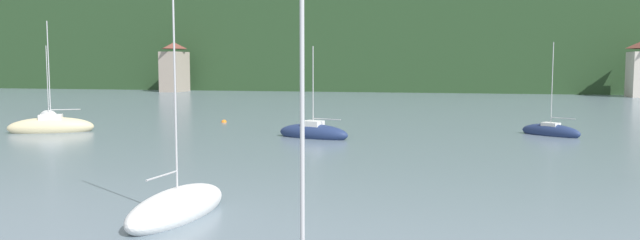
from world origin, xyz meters
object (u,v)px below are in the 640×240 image
shore_building_west (174,68)px  sailboat_far_2 (551,131)px  sailboat_far_9 (51,127)px  sailboat_far_8 (49,117)px  sailboat_near_1 (178,208)px  mooring_buoy_mid (224,122)px  sailboat_far_3 (313,133)px

shore_building_west → sailboat_far_2: size_ratio=1.32×
shore_building_west → sailboat_far_9: bearing=-70.7°
sailboat_far_8 → sailboat_far_2: bearing=-135.8°
shore_building_west → sailboat_near_1: size_ratio=1.09×
mooring_buoy_mid → sailboat_far_2: bearing=-8.2°
shore_building_west → sailboat_near_1: bearing=-63.0°
sailboat_far_9 → sailboat_far_8: bearing=-81.1°
sailboat_far_8 → sailboat_far_9: sailboat_far_9 is taller
sailboat_near_1 → sailboat_far_2: 29.54m
sailboat_far_2 → sailboat_far_3: bearing=55.1°
shore_building_west → sailboat_far_2: bearing=-44.6°
sailboat_far_2 → shore_building_west: bearing=-7.4°
shore_building_west → sailboat_far_3: size_ratio=1.37×
sailboat_far_3 → sailboat_far_9: bearing=20.7°
sailboat_near_1 → sailboat_far_9: size_ratio=0.96×
shore_building_west → mooring_buoy_mid: shore_building_west is taller
sailboat_near_1 → sailboat_far_2: size_ratio=1.20×
sailboat_far_2 → sailboat_far_3: sailboat_far_2 is taller
sailboat_far_8 → sailboat_near_1: bearing=180.0°
shore_building_west → sailboat_near_1: 90.07m
sailboat_far_9 → sailboat_far_3: bearing=153.8°
sailboat_far_9 → sailboat_near_1: bearing=105.3°
sailboat_far_8 → mooring_buoy_mid: (15.33, 1.75, -0.27)m
mooring_buoy_mid → sailboat_far_3: bearing=-41.1°
sailboat_far_3 → sailboat_far_9: size_ratio=0.77×
shore_building_west → sailboat_far_8: size_ratio=1.29×
sailboat_far_9 → mooring_buoy_mid: sailboat_far_9 is taller
mooring_buoy_mid → sailboat_near_1: bearing=-70.2°
sailboat_far_8 → sailboat_far_3: bearing=-148.3°
sailboat_far_2 → sailboat_far_8: bearing=34.6°
shore_building_west → sailboat_far_8: (14.90, -52.54, -3.92)m
shore_building_west → sailboat_far_2: (55.22, -54.39, -3.91)m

